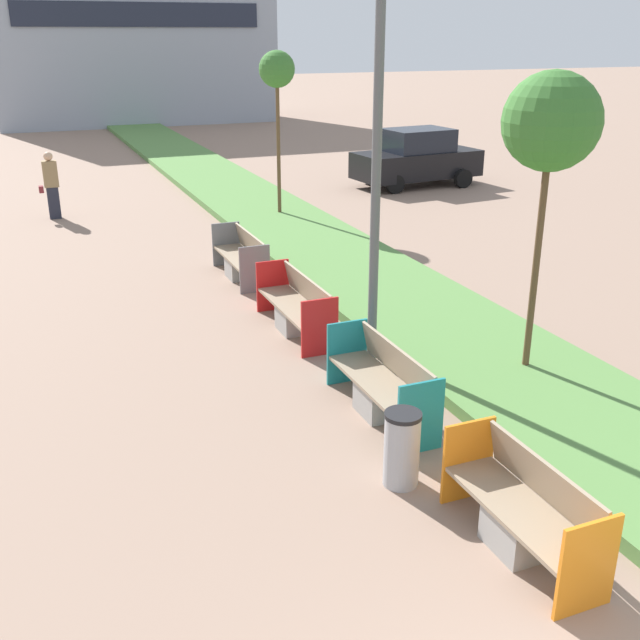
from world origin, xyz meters
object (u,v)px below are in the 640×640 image
at_px(bench_red_frame, 297,310).
at_px(parked_car_distant, 417,158).
at_px(bench_teal_frame, 383,388).
at_px(bench_grey_frame, 242,260).
at_px(sapling_tree_near, 551,124).
at_px(bench_orange_frame, 523,516).
at_px(pedestrian_walking, 51,185).
at_px(litter_bin, 402,449).
at_px(sapling_tree_far, 277,73).
at_px(street_lamp_post, 378,105).

relative_size(bench_red_frame, parked_car_distant, 0.53).
relative_size(bench_teal_frame, bench_grey_frame, 1.05).
bearing_deg(sapling_tree_near, bench_orange_frame, -127.33).
bearing_deg(bench_grey_frame, parked_car_distant, 41.93).
distance_m(pedestrian_walking, parked_car_distant, 11.51).
bearing_deg(sapling_tree_near, litter_bin, -149.12).
bearing_deg(litter_bin, pedestrian_walking, 99.93).
xyz_separation_m(bench_red_frame, bench_grey_frame, (-0.00, 3.23, -0.01)).
height_order(sapling_tree_far, parked_car_distant, sapling_tree_far).
relative_size(bench_orange_frame, parked_car_distant, 0.44).
bearing_deg(parked_car_distant, litter_bin, -125.03).
height_order(bench_red_frame, bench_grey_frame, same).
height_order(litter_bin, parked_car_distant, parked_car_distant).
bearing_deg(street_lamp_post, bench_red_frame, 110.24).
bearing_deg(pedestrian_walking, sapling_tree_far, -22.33).
bearing_deg(bench_teal_frame, pedestrian_walking, 103.36).
bearing_deg(bench_teal_frame, bench_red_frame, 89.98).
distance_m(bench_teal_frame, pedestrian_walking, 13.93).
bearing_deg(bench_teal_frame, sapling_tree_near, 5.78).
distance_m(bench_orange_frame, street_lamp_post, 5.82).
height_order(litter_bin, sapling_tree_near, sapling_tree_near).
bearing_deg(parked_car_distant, street_lamp_post, -127.18).
xyz_separation_m(sapling_tree_far, parked_car_distant, (5.78, 2.71, -2.91)).
height_order(sapling_tree_far, pedestrian_walking, sapling_tree_far).
xyz_separation_m(bench_orange_frame, pedestrian_walking, (-3.21, 16.58, 0.57)).
bearing_deg(sapling_tree_near, bench_red_frame, 130.08).
height_order(bench_red_frame, pedestrian_walking, pedestrian_walking).
distance_m(bench_grey_frame, sapling_tree_near, 7.46).
bearing_deg(bench_red_frame, sapling_tree_far, 72.52).
bearing_deg(bench_grey_frame, bench_teal_frame, -89.99).
xyz_separation_m(bench_red_frame, pedestrian_walking, (-3.22, 10.31, 0.56)).
height_order(bench_grey_frame, pedestrian_walking, pedestrian_walking).
bearing_deg(sapling_tree_far, sapling_tree_near, -90.00).
bearing_deg(bench_red_frame, street_lamp_post, -69.76).
distance_m(bench_orange_frame, sapling_tree_far, 14.85).
bearing_deg(bench_orange_frame, sapling_tree_far, 79.99).
xyz_separation_m(bench_grey_frame, sapling_tree_near, (2.51, -6.20, 3.29)).
relative_size(sapling_tree_near, sapling_tree_far, 0.99).
height_order(street_lamp_post, sapling_tree_far, street_lamp_post).
bearing_deg(sapling_tree_near, street_lamp_post, 145.09).
xyz_separation_m(bench_orange_frame, street_lamp_post, (0.61, 4.61, 3.49)).
bearing_deg(litter_bin, sapling_tree_near, 30.88).
height_order(litter_bin, street_lamp_post, street_lamp_post).
relative_size(bench_grey_frame, street_lamp_post, 0.30).
relative_size(street_lamp_post, sapling_tree_far, 1.59).
bearing_deg(litter_bin, street_lamp_post, 69.56).
relative_size(bench_teal_frame, litter_bin, 2.44).
relative_size(litter_bin, sapling_tree_near, 0.21).
xyz_separation_m(bench_orange_frame, bench_grey_frame, (0.00, 9.50, 0.01)).
relative_size(bench_teal_frame, bench_red_frame, 0.95).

